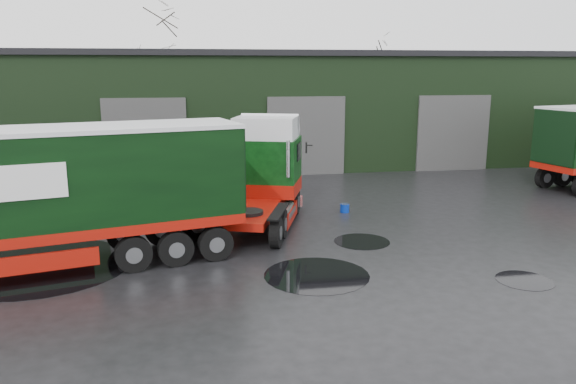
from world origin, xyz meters
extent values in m
plane|color=black|center=(0.00, 0.00, 0.00)|extent=(100.00, 100.00, 0.00)
cube|color=black|center=(2.00, 20.00, 3.00)|extent=(32.00, 12.00, 6.00)
cube|color=black|center=(2.00, 20.00, 6.15)|extent=(32.40, 12.40, 0.30)
cylinder|color=#062694|center=(1.92, 6.07, 0.16)|extent=(0.40, 0.40, 0.32)
cylinder|color=black|center=(-0.57, -0.31, 0.00)|extent=(2.82, 2.82, 0.01)
cylinder|color=black|center=(1.48, 2.36, 0.00)|extent=(1.78, 1.78, 0.01)
cylinder|color=black|center=(-7.99, 1.66, 0.00)|extent=(4.99, 4.99, 0.01)
cylinder|color=black|center=(4.67, -1.58, 0.00)|extent=(1.46, 1.46, 0.01)
camera|label=1|loc=(-3.67, -14.09, 5.38)|focal=35.00mm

